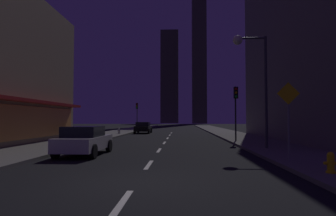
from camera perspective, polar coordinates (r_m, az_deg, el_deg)
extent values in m
cube|color=black|center=(40.11, 0.81, -4.92)|extent=(78.00, 136.00, 0.10)
cube|color=#605E59|center=(40.49, 10.80, -4.68)|extent=(4.00, 76.00, 0.15)
cube|color=#605E59|center=(40.93, -9.06, -4.67)|extent=(4.00, 76.00, 0.15)
cube|color=silver|center=(6.44, -9.41, -18.52)|extent=(0.16, 2.20, 0.01)
cube|color=silver|center=(11.46, -3.87, -11.32)|extent=(0.16, 2.20, 0.01)
cube|color=silver|center=(16.59, -1.81, -8.51)|extent=(0.16, 2.20, 0.01)
cube|color=silver|center=(21.76, -0.74, -7.02)|extent=(0.16, 2.20, 0.01)
cube|color=silver|center=(26.93, -0.08, -6.11)|extent=(0.16, 2.20, 0.01)
cube|color=silver|center=(32.12, 0.36, -5.49)|extent=(0.16, 2.20, 0.01)
cube|color=silver|center=(37.31, 0.68, -5.04)|extent=(0.16, 2.20, 0.01)
cube|color=#D88C3F|center=(20.47, -27.53, -2.60)|extent=(0.10, 16.39, 2.20)
cube|color=maroon|center=(20.31, -26.48, 1.33)|extent=(0.90, 16.99, 0.20)
cube|color=#474435|center=(131.13, 0.32, 6.28)|extent=(8.09, 5.15, 42.60)
cube|color=#464234|center=(125.23, 6.25, 14.79)|extent=(5.82, 7.94, 77.03)
cube|color=silver|center=(15.05, -16.39, -6.73)|extent=(1.80, 4.20, 0.65)
cube|color=black|center=(14.83, -16.62, -4.63)|extent=(1.64, 2.00, 0.55)
cylinder|color=black|center=(16.68, -17.71, -7.22)|extent=(0.22, 0.68, 0.68)
cylinder|color=black|center=(16.16, -11.79, -7.44)|extent=(0.22, 0.68, 0.68)
cylinder|color=black|center=(14.10, -21.70, -8.09)|extent=(0.22, 0.68, 0.68)
cylinder|color=black|center=(13.48, -14.79, -8.45)|extent=(0.22, 0.68, 0.68)
sphere|color=white|center=(17.16, -15.90, -6.01)|extent=(0.18, 0.18, 0.18)
sphere|color=white|center=(16.84, -12.32, -6.11)|extent=(0.18, 0.18, 0.18)
cube|color=black|center=(36.76, -5.00, -4.12)|extent=(1.80, 4.20, 0.65)
cube|color=black|center=(36.55, -5.04, -3.25)|extent=(1.64, 2.00, 0.55)
cylinder|color=black|center=(38.28, -6.03, -4.45)|extent=(0.22, 0.68, 0.68)
cylinder|color=black|center=(38.05, -3.40, -4.48)|extent=(0.22, 0.68, 0.68)
cylinder|color=black|center=(35.51, -6.71, -4.62)|extent=(0.22, 0.68, 0.68)
cylinder|color=black|center=(35.27, -3.88, -4.65)|extent=(0.22, 0.68, 0.68)
sphere|color=white|center=(38.86, -5.40, -3.94)|extent=(0.18, 0.18, 0.18)
sphere|color=white|center=(38.72, -3.79, -3.96)|extent=(0.18, 0.18, 0.18)
cylinder|color=yellow|center=(10.23, 29.93, -9.75)|extent=(0.22, 0.22, 0.55)
sphere|color=yellow|center=(10.20, 29.90, -8.22)|extent=(0.21, 0.21, 0.21)
cylinder|color=yellow|center=(10.27, 29.96, -11.10)|extent=(0.30, 0.30, 0.06)
cylinder|color=yellow|center=(10.16, 29.12, -9.66)|extent=(0.10, 0.10, 0.10)
cylinder|color=yellow|center=(10.30, 30.73, -9.52)|extent=(0.10, 0.10, 0.10)
cylinder|color=#B2B2B2|center=(33.36, -9.82, -4.61)|extent=(0.22, 0.22, 0.55)
sphere|color=#B2B2B2|center=(33.35, -9.82, -4.14)|extent=(0.21, 0.21, 0.21)
cylinder|color=#B2B2B2|center=(33.37, -9.82, -5.03)|extent=(0.30, 0.30, 0.06)
cylinder|color=#B2B2B2|center=(33.39, -10.09, -4.56)|extent=(0.10, 0.10, 0.10)
cylinder|color=#B2B2B2|center=(33.33, -9.55, -4.57)|extent=(0.10, 0.10, 0.10)
cylinder|color=#2D2D2D|center=(22.55, 13.44, -1.09)|extent=(0.12, 0.12, 4.20)
cube|color=black|center=(22.44, 13.49, 3.01)|extent=(0.32, 0.24, 0.90)
sphere|color=red|center=(22.34, 13.55, 3.76)|extent=(0.18, 0.18, 0.18)
sphere|color=#F2B20C|center=(22.31, 13.56, 3.04)|extent=(0.18, 0.18, 0.18)
sphere|color=#19D833|center=(22.29, 13.56, 2.33)|extent=(0.18, 0.18, 0.18)
cylinder|color=#2D2D2D|center=(43.93, -6.24, -1.68)|extent=(0.12, 0.12, 4.20)
cube|color=black|center=(43.78, -6.27, 0.42)|extent=(0.32, 0.24, 0.90)
sphere|color=red|center=(43.66, -6.29, 0.79)|extent=(0.18, 0.18, 0.18)
sphere|color=#F2B20C|center=(43.65, -6.30, 0.43)|extent=(0.18, 0.18, 0.18)
sphere|color=#19D833|center=(43.64, -6.30, 0.06)|extent=(0.18, 0.18, 0.18)
cylinder|color=#38383D|center=(17.37, 19.12, 3.11)|extent=(0.16, 0.16, 6.50)
cylinder|color=#38383D|center=(17.74, 16.43, 13.33)|extent=(1.60, 0.12, 0.12)
sphere|color=#FCF7CC|center=(17.54, 13.83, 13.14)|extent=(0.56, 0.56, 0.56)
cylinder|color=slate|center=(12.40, 23.10, -4.21)|extent=(0.08, 0.08, 2.40)
cube|color=yellow|center=(12.41, 23.04, 2.72)|extent=(0.91, 0.03, 0.91)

